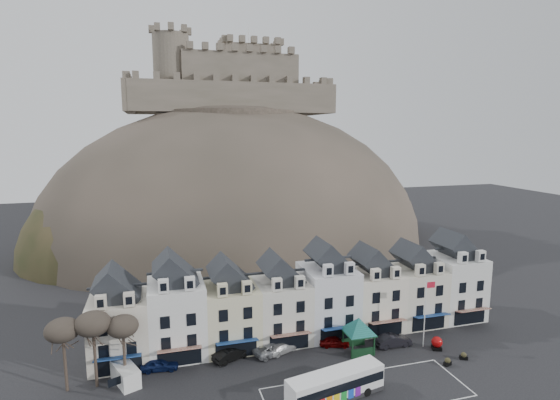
{
  "coord_description": "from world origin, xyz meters",
  "views": [
    {
      "loc": [
        -18.85,
        -37.47,
        27.86
      ],
      "look_at": [
        -1.16,
        24.0,
        17.58
      ],
      "focal_mm": 28.0,
      "sensor_mm": 36.0,
      "label": 1
    }
  ],
  "objects_px": {
    "bus": "(336,384)",
    "car_maroon": "(334,341)",
    "bus_shelter": "(359,325)",
    "car_charcoal": "(393,340)",
    "car_white": "(282,348)",
    "car_navy": "(159,364)",
    "white_van": "(125,374)",
    "car_silver": "(272,348)",
    "flagpole": "(426,309)",
    "red_buoy": "(437,343)",
    "car_black": "(232,353)"
  },
  "relations": [
    {
      "from": "flagpole",
      "to": "car_black",
      "type": "height_order",
      "value": "flagpole"
    },
    {
      "from": "car_white",
      "to": "car_navy",
      "type": "bearing_deg",
      "value": 65.83
    },
    {
      "from": "white_van",
      "to": "car_maroon",
      "type": "bearing_deg",
      "value": -19.97
    },
    {
      "from": "bus",
      "to": "car_charcoal",
      "type": "relative_size",
      "value": 2.32
    },
    {
      "from": "flagpole",
      "to": "car_black",
      "type": "xyz_separation_m",
      "value": [
        -24.61,
        3.7,
        -4.36
      ]
    },
    {
      "from": "white_van",
      "to": "car_navy",
      "type": "xyz_separation_m",
      "value": [
        3.66,
        1.7,
        -0.28
      ]
    },
    {
      "from": "car_charcoal",
      "to": "flagpole",
      "type": "bearing_deg",
      "value": -107.45
    },
    {
      "from": "car_charcoal",
      "to": "red_buoy",
      "type": "bearing_deg",
      "value": -114.77
    },
    {
      "from": "bus_shelter",
      "to": "white_van",
      "type": "distance_m",
      "value": 28.12
    },
    {
      "from": "red_buoy",
      "to": "car_black",
      "type": "xyz_separation_m",
      "value": [
        -25.75,
        4.79,
        -0.08
      ]
    },
    {
      "from": "bus_shelter",
      "to": "car_black",
      "type": "xyz_separation_m",
      "value": [
        -15.8,
        2.5,
        -2.73
      ]
    },
    {
      "from": "red_buoy",
      "to": "car_navy",
      "type": "height_order",
      "value": "red_buoy"
    },
    {
      "from": "bus_shelter",
      "to": "car_silver",
      "type": "relative_size",
      "value": 1.41
    },
    {
      "from": "flagpole",
      "to": "white_van",
      "type": "height_order",
      "value": "flagpole"
    },
    {
      "from": "red_buoy",
      "to": "bus",
      "type": "bearing_deg",
      "value": -160.0
    },
    {
      "from": "car_navy",
      "to": "car_maroon",
      "type": "relative_size",
      "value": 1.11
    },
    {
      "from": "bus_shelter",
      "to": "car_silver",
      "type": "xyz_separation_m",
      "value": [
        -10.6,
        2.5,
        -2.81
      ]
    },
    {
      "from": "bus_shelter",
      "to": "car_maroon",
      "type": "height_order",
      "value": "bus_shelter"
    },
    {
      "from": "red_buoy",
      "to": "flagpole",
      "type": "distance_m",
      "value": 4.56
    },
    {
      "from": "car_silver",
      "to": "flagpole",
      "type": "bearing_deg",
      "value": -122.17
    },
    {
      "from": "car_maroon",
      "to": "red_buoy",
      "type": "bearing_deg",
      "value": -92.67
    },
    {
      "from": "bus_shelter",
      "to": "car_charcoal",
      "type": "relative_size",
      "value": 1.49
    },
    {
      "from": "car_silver",
      "to": "car_maroon",
      "type": "bearing_deg",
      "value": -114.05
    },
    {
      "from": "white_van",
      "to": "car_black",
      "type": "xyz_separation_m",
      "value": [
        12.2,
        1.7,
        -0.23
      ]
    },
    {
      "from": "white_van",
      "to": "car_maroon",
      "type": "distance_m",
      "value": 25.69
    },
    {
      "from": "flagpole",
      "to": "car_navy",
      "type": "distance_m",
      "value": 33.65
    },
    {
      "from": "car_maroon",
      "to": "car_black",
      "type": "bearing_deg",
      "value": 105.4
    },
    {
      "from": "bus_shelter",
      "to": "flagpole",
      "type": "bearing_deg",
      "value": -6.86
    },
    {
      "from": "car_black",
      "to": "car_silver",
      "type": "relative_size",
      "value": 0.95
    },
    {
      "from": "car_black",
      "to": "car_charcoal",
      "type": "distance_m",
      "value": 20.95
    },
    {
      "from": "flagpole",
      "to": "car_silver",
      "type": "relative_size",
      "value": 1.78
    },
    {
      "from": "car_navy",
      "to": "car_black",
      "type": "height_order",
      "value": "car_black"
    },
    {
      "from": "red_buoy",
      "to": "flagpole",
      "type": "height_order",
      "value": "flagpole"
    },
    {
      "from": "flagpole",
      "to": "car_black",
      "type": "bearing_deg",
      "value": 171.45
    },
    {
      "from": "white_van",
      "to": "car_charcoal",
      "type": "xyz_separation_m",
      "value": [
        33.0,
        -0.8,
        -0.23
      ]
    },
    {
      "from": "bus_shelter",
      "to": "car_charcoal",
      "type": "distance_m",
      "value": 5.7
    },
    {
      "from": "red_buoy",
      "to": "car_navy",
      "type": "bearing_deg",
      "value": 172.05
    },
    {
      "from": "white_van",
      "to": "car_charcoal",
      "type": "distance_m",
      "value": 33.01
    },
    {
      "from": "red_buoy",
      "to": "car_charcoal",
      "type": "xyz_separation_m",
      "value": [
        -4.95,
        2.29,
        -0.08
      ]
    },
    {
      "from": "white_van",
      "to": "car_white",
      "type": "distance_m",
      "value": 18.68
    },
    {
      "from": "bus",
      "to": "car_charcoal",
      "type": "xyz_separation_m",
      "value": [
        11.7,
        8.35,
        -0.9
      ]
    },
    {
      "from": "bus_shelter",
      "to": "red_buoy",
      "type": "relative_size",
      "value": 4.21
    },
    {
      "from": "flagpole",
      "to": "bus",
      "type": "bearing_deg",
      "value": -155.25
    },
    {
      "from": "car_maroon",
      "to": "car_silver",
      "type": "bearing_deg",
      "value": 104.37
    },
    {
      "from": "red_buoy",
      "to": "flagpole",
      "type": "relative_size",
      "value": 0.19
    },
    {
      "from": "bus",
      "to": "car_maroon",
      "type": "bearing_deg",
      "value": 55.96
    },
    {
      "from": "car_white",
      "to": "car_charcoal",
      "type": "xyz_separation_m",
      "value": [
        14.4,
        -2.5,
        0.16
      ]
    },
    {
      "from": "white_van",
      "to": "red_buoy",
      "type": "bearing_deg",
      "value": -27.55
    },
    {
      "from": "car_maroon",
      "to": "car_charcoal",
      "type": "height_order",
      "value": "car_charcoal"
    },
    {
      "from": "flagpole",
      "to": "car_white",
      "type": "relative_size",
      "value": 2.07
    }
  ]
}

